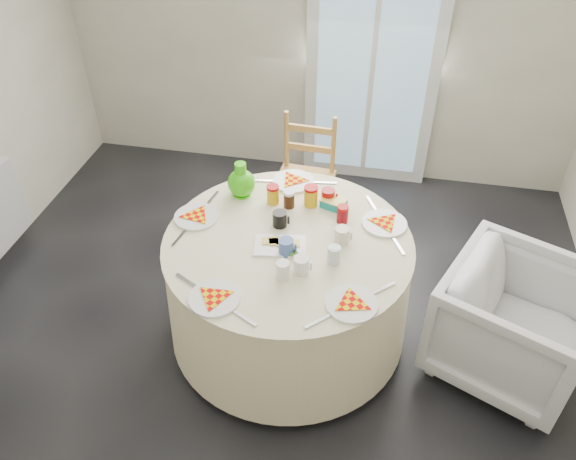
% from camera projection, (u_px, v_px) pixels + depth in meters
% --- Properties ---
extents(floor, '(4.00, 4.00, 0.00)m').
position_uv_depth(floor, '(265.00, 344.00, 3.36)').
color(floor, black).
rests_on(floor, ground).
extents(wall_back, '(4.00, 0.02, 2.60)m').
position_uv_depth(wall_back, '(323.00, 14.00, 4.05)').
color(wall_back, '#BCB5A3').
rests_on(wall_back, floor).
extents(glass_door, '(1.00, 0.08, 2.10)m').
position_uv_depth(glass_door, '(374.00, 54.00, 4.11)').
color(glass_door, silver).
rests_on(glass_door, floor).
extents(table, '(1.38, 1.38, 0.70)m').
position_uv_depth(table, '(288.00, 287.00, 3.21)').
color(table, beige).
rests_on(table, floor).
extents(wooden_chair, '(0.41, 0.40, 0.88)m').
position_uv_depth(wooden_chair, '(304.00, 177.00, 3.91)').
color(wooden_chair, gold).
rests_on(wooden_chair, floor).
extents(armchair, '(0.93, 0.95, 0.76)m').
position_uv_depth(armchair, '(516.00, 318.00, 3.01)').
color(armchair, silver).
rests_on(armchair, floor).
extents(place_settings, '(1.44, 1.44, 0.02)m').
position_uv_depth(place_settings, '(288.00, 234.00, 2.96)').
color(place_settings, white).
rests_on(place_settings, table).
extents(jar_cluster, '(0.49, 0.27, 0.14)m').
position_uv_depth(jar_cluster, '(305.00, 198.00, 3.12)').
color(jar_cluster, brown).
rests_on(jar_cluster, table).
extents(butter_tub, '(0.17, 0.14, 0.06)m').
position_uv_depth(butter_tub, '(334.00, 198.00, 3.18)').
color(butter_tub, '#0F8F8A').
rests_on(butter_tub, table).
extents(green_pitcher, '(0.21, 0.21, 0.21)m').
position_uv_depth(green_pitcher, '(241.00, 174.00, 3.22)').
color(green_pitcher, '#37C60F').
rests_on(green_pitcher, table).
extents(cheese_platter, '(0.29, 0.21, 0.03)m').
position_uv_depth(cheese_platter, '(280.00, 240.00, 2.92)').
color(cheese_platter, white).
rests_on(cheese_platter, table).
extents(mugs_glasses, '(0.78, 0.78, 0.11)m').
position_uv_depth(mugs_glasses, '(309.00, 231.00, 2.92)').
color(mugs_glasses, '#9F989A').
rests_on(mugs_glasses, table).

